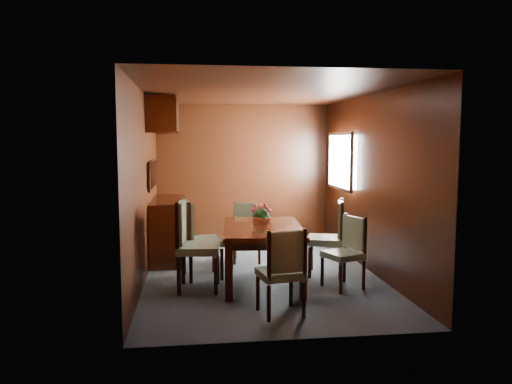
{
  "coord_description": "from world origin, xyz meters",
  "views": [
    {
      "loc": [
        -0.89,
        -6.48,
        1.78
      ],
      "look_at": [
        0.0,
        0.45,
        1.05
      ],
      "focal_mm": 35.0,
      "sensor_mm": 36.0,
      "label": 1
    }
  ],
  "objects": [
    {
      "name": "room_shell",
      "position": [
        -0.1,
        0.33,
        1.63
      ],
      "size": [
        3.06,
        4.52,
        2.41
      ],
      "color": "black",
      "rests_on": "ground"
    },
    {
      "name": "chair_right_far",
      "position": [
        0.92,
        -0.19,
        0.56
      ],
      "size": [
        0.57,
        0.59,
        1.0
      ],
      "rotation": [
        0.0,
        0.0,
        1.28
      ],
      "color": "black",
      "rests_on": "ground"
    },
    {
      "name": "chair_foot",
      "position": [
        -0.1,
        0.74,
        0.48
      ],
      "size": [
        0.46,
        0.44,
        0.87
      ],
      "rotation": [
        0.0,
        0.0,
        3.02
      ],
      "color": "black",
      "rests_on": "ground"
    },
    {
      "name": "chair_left_near",
      "position": [
        -0.91,
        -0.61,
        0.6
      ],
      "size": [
        0.54,
        0.56,
        1.08
      ],
      "rotation": [
        0.0,
        0.0,
        -1.66
      ],
      "color": "black",
      "rests_on": "ground"
    },
    {
      "name": "chair_right_near",
      "position": [
        0.96,
        -0.76,
        0.49
      ],
      "size": [
        0.52,
        0.53,
        0.88
      ],
      "rotation": [
        0.0,
        0.0,
        1.94
      ],
      "color": "black",
      "rests_on": "ground"
    },
    {
      "name": "sideboard",
      "position": [
        -1.25,
        1.0,
        0.45
      ],
      "size": [
        0.48,
        1.4,
        0.9
      ],
      "primitive_type": "cube",
      "color": "#321006",
      "rests_on": "ground"
    },
    {
      "name": "dining_table",
      "position": [
        -0.03,
        -0.42,
        0.61
      ],
      "size": [
        1.08,
        1.6,
        0.71
      ],
      "rotation": [
        0.0,
        0.0,
        -0.08
      ],
      "color": "#321006",
      "rests_on": "ground"
    },
    {
      "name": "chair_left_far",
      "position": [
        -0.85,
        -0.12,
        0.57
      ],
      "size": [
        0.55,
        0.57,
        1.02
      ],
      "rotation": [
        0.0,
        0.0,
        -1.36
      ],
      "color": "black",
      "rests_on": "ground"
    },
    {
      "name": "flower_centerpiece",
      "position": [
        0.0,
        -0.16,
        0.84
      ],
      "size": [
        0.26,
        0.26,
        0.26
      ],
      "color": "#C4603B",
      "rests_on": "dining_table"
    },
    {
      "name": "chair_head",
      "position": [
        0.0,
        -1.65,
        0.5
      ],
      "size": [
        0.5,
        0.48,
        0.91
      ],
      "rotation": [
        0.0,
        0.0,
        0.18
      ],
      "color": "black",
      "rests_on": "ground"
    },
    {
      "name": "ground",
      "position": [
        0.0,
        0.0,
        0.0
      ],
      "size": [
        4.5,
        4.5,
        0.0
      ],
      "primitive_type": "plane",
      "color": "#3B4951",
      "rests_on": "ground"
    }
  ]
}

